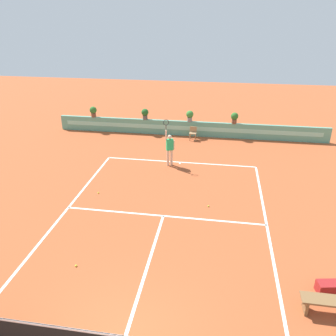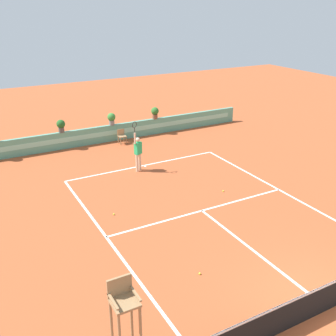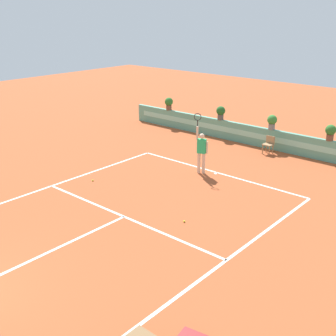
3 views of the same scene
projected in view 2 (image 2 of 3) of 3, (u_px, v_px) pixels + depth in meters
name	position (u px, v px, depth m)	size (l,w,h in m)	color
ground_plane	(207.00, 215.00, 15.94)	(60.00, 60.00, 0.00)	#A84C28
court_lines	(198.00, 207.00, 16.52)	(8.32, 11.94, 0.01)	white
net	(332.00, 294.00, 10.88)	(8.92, 0.10, 1.00)	#333333
back_wall_barrier	(112.00, 133.00, 24.16)	(18.00, 0.21, 1.00)	#599E84
umpire_chair	(124.00, 311.00, 9.15)	(0.60, 0.60, 2.14)	#99754C
ball_kid_chair	(122.00, 136.00, 23.73)	(0.44, 0.44, 0.85)	#99754C
tennis_player	(138.00, 151.00, 19.68)	(0.58, 0.35, 2.58)	beige
tennis_ball_near_baseline	(200.00, 274.00, 12.46)	(0.07, 0.07, 0.07)	#CCE033
tennis_ball_mid_court	(114.00, 214.00, 15.92)	(0.07, 0.07, 0.07)	#CCE033
tennis_ball_by_sideline	(223.00, 191.00, 17.86)	(0.07, 0.07, 0.07)	#CCE033
potted_plant_centre	(111.00, 118.00, 23.83)	(0.48, 0.48, 0.72)	gray
potted_plant_right	(155.00, 112.00, 25.11)	(0.48, 0.48, 0.72)	brown
potted_plant_left	(61.00, 125.00, 22.49)	(0.48, 0.48, 0.72)	#514C47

